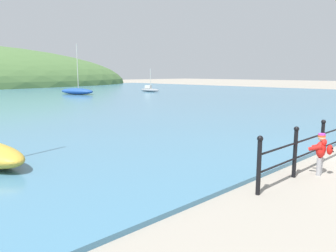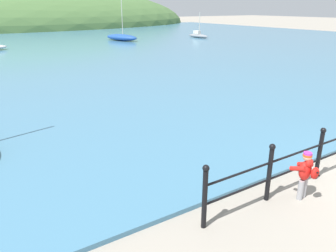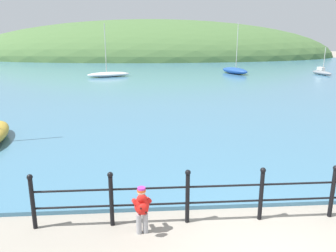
{
  "view_description": "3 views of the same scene",
  "coord_description": "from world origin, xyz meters",
  "views": [
    {
      "loc": [
        -10.24,
        -1.73,
        2.41
      ],
      "look_at": [
        -3.58,
        5.1,
        0.87
      ],
      "focal_mm": 35.0,
      "sensor_mm": 36.0,
      "label": 1
    },
    {
      "loc": [
        -7.67,
        -2.17,
        3.63
      ],
      "look_at": [
        -3.58,
        4.19,
        0.85
      ],
      "focal_mm": 35.0,
      "sensor_mm": 36.0,
      "label": 2
    },
    {
      "loc": [
        -2.26,
        -4.74,
        3.82
      ],
      "look_at": [
        -1.53,
        5.13,
        1.18
      ],
      "focal_mm": 35.0,
      "sensor_mm": 36.0,
      "label": 3
    }
  ],
  "objects": [
    {
      "name": "boat_green_fishing",
      "position": [
        7.83,
        31.24,
        0.45
      ],
      "size": [
        2.74,
        4.62,
        5.5
      ],
      "color": "#1E4793",
      "rests_on": "water"
    },
    {
      "name": "boat_mid_harbor",
      "position": [
        16.91,
        29.5,
        0.37
      ],
      "size": [
        1.08,
        3.14,
        2.88
      ],
      "color": "gray",
      "rests_on": "water"
    },
    {
      "name": "water",
      "position": [
        0.0,
        32.0,
        0.05
      ],
      "size": [
        80.0,
        60.0,
        0.1
      ],
      "primitive_type": "cube",
      "color": "teal",
      "rests_on": "ground"
    },
    {
      "name": "child_in_coat",
      "position": [
        -2.35,
        1.14,
        0.61
      ],
      "size": [
        0.41,
        0.55,
        1.0
      ],
      "color": "#99999E",
      "rests_on": "ground"
    }
  ]
}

